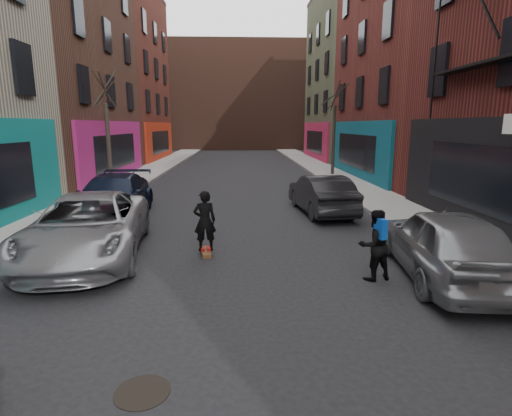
{
  "coord_description": "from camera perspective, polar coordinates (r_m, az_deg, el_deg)",
  "views": [
    {
      "loc": [
        0.15,
        -1.81,
        3.28
      ],
      "look_at": [
        0.47,
        6.22,
        1.6
      ],
      "focal_mm": 28.0,
      "sensor_mm": 36.0,
      "label": 1
    }
  ],
  "objects": [
    {
      "name": "sidewalk_right",
      "position": [
        32.54,
        8.55,
        6.0
      ],
      "size": [
        2.5,
        84.0,
        0.13
      ],
      "primitive_type": "cube",
      "color": "gray",
      "rests_on": "ground"
    },
    {
      "name": "parked_left_far",
      "position": [
        10.85,
        -22.89,
        -2.45
      ],
      "size": [
        3.36,
        5.95,
        1.57
      ],
      "primitive_type": "imported",
      "rotation": [
        0.0,
        0.0,
        0.14
      ],
      "color": "gray",
      "rests_on": "ground"
    },
    {
      "name": "skateboard",
      "position": [
        10.46,
        -7.21,
        -6.27
      ],
      "size": [
        0.36,
        0.83,
        0.1
      ],
      "primitive_type": "cube",
      "rotation": [
        0.0,
        0.0,
        0.19
      ],
      "color": "brown",
      "rests_on": "ground"
    },
    {
      "name": "tree_left_far",
      "position": [
        20.8,
        -20.51,
        11.35
      ],
      "size": [
        2.0,
        2.0,
        6.5
      ],
      "primitive_type": null,
      "color": "black",
      "rests_on": "sidewalk_left"
    },
    {
      "name": "manhole",
      "position": [
        5.67,
        -15.92,
        -23.95
      ],
      "size": [
        0.86,
        0.86,
        0.01
      ],
      "primitive_type": "cylinder",
      "rotation": [
        0.0,
        0.0,
        0.28
      ],
      "color": "black",
      "rests_on": "ground"
    },
    {
      "name": "parked_right_end",
      "position": [
        15.21,
        9.3,
        1.97
      ],
      "size": [
        1.98,
        4.52,
        1.45
      ],
      "primitive_type": "imported",
      "rotation": [
        0.0,
        0.0,
        3.25
      ],
      "color": "black",
      "rests_on": "ground"
    },
    {
      "name": "parked_left_end",
      "position": [
        14.96,
        -19.73,
        1.45
      ],
      "size": [
        2.43,
        5.41,
        1.54
      ],
      "primitive_type": "imported",
      "rotation": [
        0.0,
        0.0,
        0.05
      ],
      "color": "black",
      "rests_on": "ground"
    },
    {
      "name": "skateboarder",
      "position": [
        10.24,
        -7.33,
        -1.84
      ],
      "size": [
        0.63,
        0.47,
        1.56
      ],
      "primitive_type": "imported",
      "rotation": [
        0.0,
        0.0,
        3.33
      ],
      "color": "black",
      "rests_on": "skateboard"
    },
    {
      "name": "tree_right_far",
      "position": [
        26.51,
        11.13,
        12.12
      ],
      "size": [
        2.0,
        2.0,
        6.8
      ],
      "primitive_type": null,
      "color": "black",
      "rests_on": "sidewalk_right"
    },
    {
      "name": "pedestrian",
      "position": [
        8.89,
        16.58,
        -5.04
      ],
      "size": [
        0.87,
        0.76,
        1.54
      ],
      "rotation": [
        0.0,
        0.0,
        3.41
      ],
      "color": "black",
      "rests_on": "ground"
    },
    {
      "name": "parked_right_far",
      "position": [
        9.53,
        25.42,
        -4.54
      ],
      "size": [
        2.38,
        4.79,
        1.57
      ],
      "primitive_type": "imported",
      "rotation": [
        0.0,
        0.0,
        3.03
      ],
      "color": "gray",
      "rests_on": "ground"
    },
    {
      "name": "sidewalk_left",
      "position": [
        32.6,
        -13.7,
        5.8
      ],
      "size": [
        2.5,
        84.0,
        0.13
      ],
      "primitive_type": "cube",
      "color": "gray",
      "rests_on": "ground"
    },
    {
      "name": "building_far",
      "position": [
        57.93,
        -2.55,
        15.47
      ],
      "size": [
        40.0,
        10.0,
        14.0
      ],
      "primitive_type": "cube",
      "color": "#47281E",
      "rests_on": "ground"
    }
  ]
}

